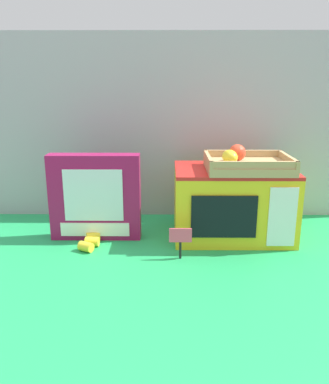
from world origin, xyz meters
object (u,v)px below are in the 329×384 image
toy_microwave (233,203)px  food_groups_crate (245,163)px  price_sign (180,238)px  loose_toy_banana (90,242)px  cookie_set_box (95,197)px

toy_microwave → food_groups_crate: (0.03, -0.03, 0.15)m
price_sign → loose_toy_banana: price_sign is taller
food_groups_crate → price_sign: bearing=-142.8°
toy_microwave → loose_toy_banana: bearing=-168.3°
cookie_set_box → loose_toy_banana: cookie_set_box is taller
toy_microwave → price_sign: toy_microwave is taller
food_groups_crate → price_sign: 0.34m
price_sign → toy_microwave: bearing=45.8°
food_groups_crate → price_sign: (-0.22, -0.17, -0.20)m
toy_microwave → loose_toy_banana: toy_microwave is taller
toy_microwave → cookie_set_box: cookie_set_box is taller
toy_microwave → cookie_set_box: 0.48m
cookie_set_box → toy_microwave: bearing=2.9°
cookie_set_box → food_groups_crate: bearing=-0.3°
cookie_set_box → price_sign: 0.35m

